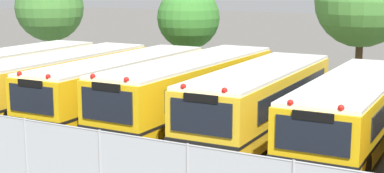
{
  "coord_description": "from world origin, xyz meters",
  "views": [
    {
      "loc": [
        10.74,
        -19.31,
        5.71
      ],
      "look_at": [
        0.22,
        0.0,
        1.6
      ],
      "focal_mm": 53.05,
      "sensor_mm": 36.0,
      "label": 1
    }
  ],
  "objects_px": {
    "school_bus_3": "(191,89)",
    "traffic_cone": "(26,166)",
    "school_bus_0": "(5,73)",
    "tree_2": "(358,1)",
    "tree_0": "(50,7)",
    "tree_1": "(189,18)",
    "school_bus_4": "(260,99)",
    "school_bus_5": "(354,110)",
    "school_bus_1": "(57,79)",
    "school_bus_2": "(121,84)"
  },
  "relations": [
    {
      "from": "school_bus_4",
      "to": "tree_0",
      "type": "height_order",
      "value": "tree_0"
    },
    {
      "from": "school_bus_3",
      "to": "traffic_cone",
      "type": "relative_size",
      "value": 23.82
    },
    {
      "from": "school_bus_0",
      "to": "tree_0",
      "type": "distance_m",
      "value": 11.68
    },
    {
      "from": "tree_0",
      "to": "traffic_cone",
      "type": "bearing_deg",
      "value": -49.76
    },
    {
      "from": "school_bus_4",
      "to": "tree_0",
      "type": "bearing_deg",
      "value": -28.14
    },
    {
      "from": "tree_2",
      "to": "tree_0",
      "type": "bearing_deg",
      "value": 179.35
    },
    {
      "from": "tree_0",
      "to": "school_bus_4",
      "type": "bearing_deg",
      "value": -27.39
    },
    {
      "from": "tree_0",
      "to": "school_bus_2",
      "type": "bearing_deg",
      "value": -37.21
    },
    {
      "from": "school_bus_2",
      "to": "school_bus_3",
      "type": "xyz_separation_m",
      "value": [
        3.34,
        0.09,
        0.08
      ]
    },
    {
      "from": "school_bus_2",
      "to": "school_bus_5",
      "type": "distance_m",
      "value": 9.83
    },
    {
      "from": "school_bus_2",
      "to": "tree_0",
      "type": "height_order",
      "value": "tree_0"
    },
    {
      "from": "tree_2",
      "to": "school_bus_2",
      "type": "bearing_deg",
      "value": -129.6
    },
    {
      "from": "school_bus_1",
      "to": "tree_2",
      "type": "distance_m",
      "value": 15.01
    },
    {
      "from": "school_bus_0",
      "to": "traffic_cone",
      "type": "height_order",
      "value": "school_bus_0"
    },
    {
      "from": "tree_2",
      "to": "school_bus_5",
      "type": "bearing_deg",
      "value": -77.35
    },
    {
      "from": "school_bus_0",
      "to": "tree_1",
      "type": "height_order",
      "value": "tree_1"
    },
    {
      "from": "school_bus_2",
      "to": "school_bus_5",
      "type": "height_order",
      "value": "school_bus_2"
    },
    {
      "from": "school_bus_1",
      "to": "traffic_cone",
      "type": "bearing_deg",
      "value": 124.55
    },
    {
      "from": "school_bus_4",
      "to": "tree_1",
      "type": "relative_size",
      "value": 1.83
    },
    {
      "from": "school_bus_3",
      "to": "tree_0",
      "type": "relative_size",
      "value": 1.78
    },
    {
      "from": "tree_2",
      "to": "school_bus_3",
      "type": "bearing_deg",
      "value": -115.35
    },
    {
      "from": "school_bus_3",
      "to": "traffic_cone",
      "type": "xyz_separation_m",
      "value": [
        -1.5,
        -7.6,
        -1.23
      ]
    },
    {
      "from": "tree_0",
      "to": "tree_1",
      "type": "relative_size",
      "value": 1.15
    },
    {
      "from": "school_bus_1",
      "to": "school_bus_5",
      "type": "relative_size",
      "value": 1.07
    },
    {
      "from": "school_bus_4",
      "to": "school_bus_3",
      "type": "bearing_deg",
      "value": -8.21
    },
    {
      "from": "tree_0",
      "to": "tree_1",
      "type": "height_order",
      "value": "tree_0"
    },
    {
      "from": "school_bus_0",
      "to": "school_bus_3",
      "type": "height_order",
      "value": "school_bus_3"
    },
    {
      "from": "school_bus_1",
      "to": "tree_2",
      "type": "xyz_separation_m",
      "value": [
        11.04,
        9.61,
        3.35
      ]
    },
    {
      "from": "school_bus_2",
      "to": "tree_2",
      "type": "height_order",
      "value": "tree_2"
    },
    {
      "from": "school_bus_0",
      "to": "school_bus_5",
      "type": "xyz_separation_m",
      "value": [
        16.5,
        0.1,
        0.02
      ]
    },
    {
      "from": "tree_1",
      "to": "tree_2",
      "type": "bearing_deg",
      "value": 1.44
    },
    {
      "from": "tree_1",
      "to": "traffic_cone",
      "type": "distance_m",
      "value": 17.31
    },
    {
      "from": "school_bus_0",
      "to": "school_bus_2",
      "type": "xyz_separation_m",
      "value": [
        6.67,
        0.16,
        0.04
      ]
    },
    {
      "from": "school_bus_2",
      "to": "school_bus_3",
      "type": "height_order",
      "value": "school_bus_3"
    },
    {
      "from": "school_bus_5",
      "to": "school_bus_4",
      "type": "bearing_deg",
      "value": 3.82
    },
    {
      "from": "school_bus_1",
      "to": "school_bus_4",
      "type": "relative_size",
      "value": 1.14
    },
    {
      "from": "school_bus_3",
      "to": "school_bus_1",
      "type": "bearing_deg",
      "value": 3.99
    },
    {
      "from": "school_bus_1",
      "to": "tree_2",
      "type": "relative_size",
      "value": 1.6
    },
    {
      "from": "school_bus_1",
      "to": "school_bus_4",
      "type": "bearing_deg",
      "value": 178.77
    },
    {
      "from": "school_bus_0",
      "to": "traffic_cone",
      "type": "bearing_deg",
      "value": 137.68
    },
    {
      "from": "tree_0",
      "to": "traffic_cone",
      "type": "relative_size",
      "value": 13.37
    },
    {
      "from": "school_bus_5",
      "to": "tree_1",
      "type": "distance_m",
      "value": 14.91
    },
    {
      "from": "school_bus_2",
      "to": "tree_0",
      "type": "distance_m",
      "value": 16.02
    },
    {
      "from": "school_bus_4",
      "to": "traffic_cone",
      "type": "height_order",
      "value": "school_bus_4"
    },
    {
      "from": "school_bus_4",
      "to": "traffic_cone",
      "type": "relative_size",
      "value": 21.27
    },
    {
      "from": "school_bus_2",
      "to": "tree_1",
      "type": "distance_m",
      "value": 9.52
    },
    {
      "from": "school_bus_1",
      "to": "school_bus_5",
      "type": "distance_m",
      "value": 13.14
    },
    {
      "from": "school_bus_4",
      "to": "tree_2",
      "type": "distance_m",
      "value": 10.27
    },
    {
      "from": "tree_2",
      "to": "school_bus_0",
      "type": "bearing_deg",
      "value": -146.6
    },
    {
      "from": "school_bus_0",
      "to": "school_bus_3",
      "type": "bearing_deg",
      "value": 179.89
    }
  ]
}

